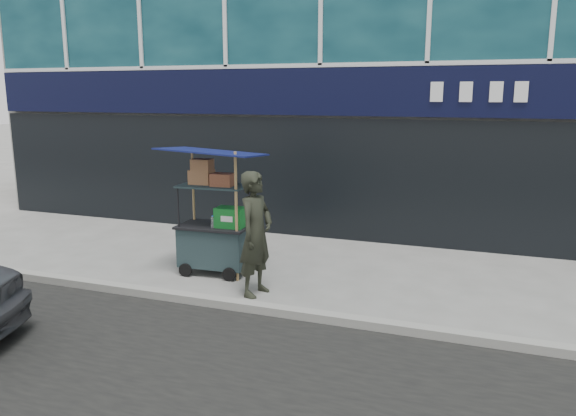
% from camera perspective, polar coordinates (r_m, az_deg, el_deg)
% --- Properties ---
extents(ground, '(80.00, 80.00, 0.00)m').
position_cam_1_polar(ground, '(7.98, -5.24, -9.61)').
color(ground, slate).
rests_on(ground, ground).
extents(curb, '(80.00, 0.18, 0.12)m').
position_cam_1_polar(curb, '(7.79, -5.88, -9.69)').
color(curb, gray).
rests_on(curb, ground).
extents(vendor_cart, '(1.58, 1.15, 2.07)m').
position_cam_1_polar(vendor_cart, '(9.10, -7.38, -2.19)').
color(vendor_cart, '#1B2C2E').
rests_on(vendor_cart, ground).
extents(vendor_man, '(0.53, 0.72, 1.81)m').
position_cam_1_polar(vendor_man, '(8.04, -3.28, -2.64)').
color(vendor_man, black).
rests_on(vendor_man, ground).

